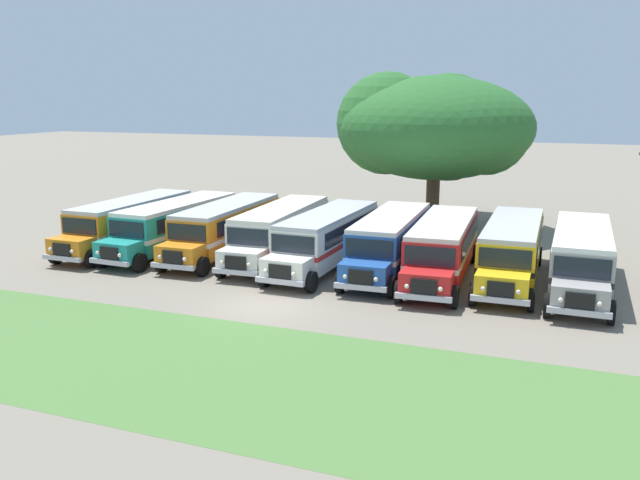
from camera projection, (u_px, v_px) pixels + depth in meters
The scene contains 12 objects.
ground_plane at pixel (266, 306), 28.36m from camera, with size 220.00×220.00×0.00m, color slate.
foreground_grass_strip at pixel (180, 363), 22.27m from camera, with size 80.00×8.88×0.01m, color #4C7538.
parked_bus_slot_0 at pixel (130, 221), 39.17m from camera, with size 2.69×10.84×2.82m.
parked_bus_slot_1 at pixel (175, 224), 38.29m from camera, with size 2.99×10.88×2.82m.
parked_bus_slot_2 at pixel (226, 226), 37.61m from camera, with size 2.97×10.88×2.82m.
parked_bus_slot_3 at pixel (280, 230), 36.58m from camera, with size 3.12×10.90×2.82m.
parked_bus_slot_4 at pixel (327, 236), 34.85m from camera, with size 2.88×10.86×2.82m.
parked_bus_slot_5 at pixel (390, 239), 34.08m from camera, with size 3.07×10.89×2.82m.
parked_bus_slot_6 at pixel (443, 246), 32.65m from camera, with size 3.19×10.91×2.82m.
parked_bus_slot_7 at pixel (512, 248), 32.21m from camera, with size 2.85×10.86×2.82m.
parked_bus_slot_8 at pixel (581, 256), 30.63m from camera, with size 2.71×10.84×2.82m.
broad_shade_tree at pixel (436, 128), 44.89m from camera, with size 12.97×14.69×10.47m.
Camera 1 is at (11.93, -24.43, 8.86)m, focal length 37.02 mm.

